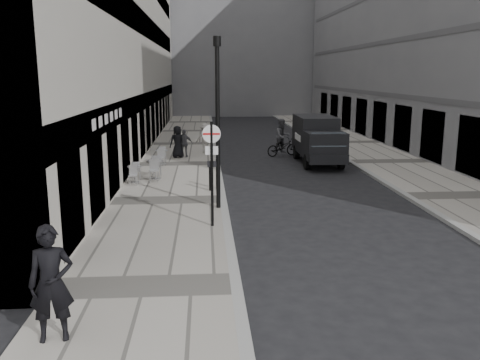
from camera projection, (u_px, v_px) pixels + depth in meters
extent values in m
plane|color=black|center=(246.00, 355.00, 8.50)|extent=(120.00, 120.00, 0.00)
cube|color=#A59F95|center=(178.00, 165.00, 25.93)|extent=(4.00, 60.00, 0.12)
cube|color=#A59F95|center=(389.00, 162.00, 26.68)|extent=(4.00, 60.00, 0.12)
cube|color=slate|center=(221.00, 20.00, 61.02)|extent=(24.00, 16.00, 22.00)
imported|color=black|center=(51.00, 284.00, 8.57)|extent=(0.82, 0.62, 2.04)
cylinder|color=black|center=(212.00, 175.00, 15.01)|extent=(0.08, 0.08, 3.14)
cylinder|color=white|center=(211.00, 134.00, 14.76)|extent=(0.54, 0.05, 0.54)
cube|color=#B21414|center=(212.00, 134.00, 14.74)|extent=(0.49, 0.03, 0.05)
cube|color=white|center=(212.00, 150.00, 14.89)|extent=(0.38, 0.04, 0.25)
cylinder|color=black|center=(218.00, 128.00, 16.85)|extent=(0.15, 0.15, 5.47)
cylinder|color=black|center=(217.00, 41.00, 16.28)|extent=(0.26, 0.26, 0.32)
cylinder|color=black|center=(218.00, 176.00, 20.13)|extent=(0.13, 0.13, 1.01)
cylinder|color=black|center=(210.00, 179.00, 19.85)|extent=(0.12, 0.12, 0.90)
cylinder|color=black|center=(307.00, 162.00, 24.86)|extent=(0.28, 0.76, 0.76)
cylinder|color=black|center=(341.00, 162.00, 24.95)|extent=(0.28, 0.76, 0.76)
cylinder|color=black|center=(297.00, 152.00, 28.01)|extent=(0.28, 0.76, 0.76)
cylinder|color=black|center=(326.00, 152.00, 28.10)|extent=(0.28, 0.76, 0.76)
cube|color=black|center=(315.00, 134.00, 27.09)|extent=(1.95, 3.45, 1.90)
cube|color=black|center=(325.00, 146.00, 24.64)|extent=(1.93, 1.74, 1.33)
cube|color=#1E2328|center=(329.00, 140.00, 23.87)|extent=(1.67, 0.36, 0.70)
imported|color=black|center=(282.00, 147.00, 28.93)|extent=(2.08, 1.44, 1.03)
imported|color=#4D4D51|center=(282.00, 136.00, 28.81)|extent=(1.17, 1.07, 1.95)
imported|color=#505054|center=(185.00, 143.00, 27.77)|extent=(0.92, 0.45, 1.52)
imported|color=#A09993|center=(205.00, 138.00, 29.39)|extent=(1.10, 0.64, 1.69)
imported|color=black|center=(178.00, 142.00, 27.59)|extent=(0.99, 0.81, 1.74)
cylinder|color=silver|center=(135.00, 182.00, 21.41)|extent=(0.40, 0.40, 0.03)
cylinder|color=silver|center=(135.00, 174.00, 21.34)|extent=(0.05, 0.05, 0.66)
cylinder|color=silver|center=(134.00, 167.00, 21.28)|extent=(0.63, 0.63, 0.03)
cylinder|color=#A6A6A8|center=(156.00, 178.00, 22.16)|extent=(0.46, 0.46, 0.03)
cylinder|color=#A6A6A8|center=(155.00, 170.00, 22.08)|extent=(0.06, 0.06, 0.78)
cylinder|color=#A6A6A8|center=(155.00, 161.00, 22.00)|extent=(0.73, 0.73, 0.03)
cylinder|color=#A8A8AA|center=(162.00, 164.00, 25.75)|extent=(0.41, 0.41, 0.03)
cylinder|color=#A8A8AA|center=(162.00, 157.00, 25.68)|extent=(0.06, 0.06, 0.69)
cylinder|color=#A8A8AA|center=(162.00, 151.00, 25.61)|extent=(0.65, 0.65, 0.03)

